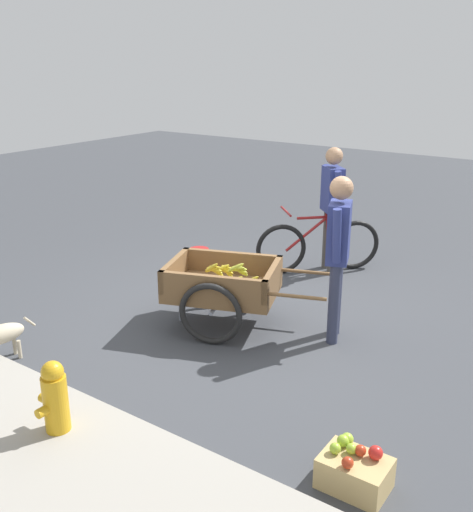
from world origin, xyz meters
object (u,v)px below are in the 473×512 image
at_px(fruit_cart, 224,287).
at_px(cyclist_person, 332,198).
at_px(plastic_bucket, 199,257).
at_px(bicycle, 318,245).
at_px(apple_crate, 354,471).
at_px(fire_hydrant, 55,404).
at_px(vendor_person, 338,244).

xyz_separation_m(fruit_cart, cyclist_person, (-0.15, -2.14, 0.53)).
bearing_deg(cyclist_person, plastic_bucket, 28.61).
height_order(bicycle, plastic_bucket, bicycle).
height_order(fruit_cart, bicycle, bicycle).
bearing_deg(fruit_cart, plastic_bucket, -43.89).
bearing_deg(apple_crate, fire_hydrant, 22.21).
distance_m(cyclist_person, plastic_bucket, 1.93).
distance_m(fruit_cart, vendor_person, 1.26).
height_order(fruit_cart, vendor_person, vendor_person).
height_order(cyclist_person, apple_crate, cyclist_person).
bearing_deg(vendor_person, fire_hydrant, 71.58).
bearing_deg(cyclist_person, fire_hydrant, 90.24).
bearing_deg(fire_hydrant, plastic_bucket, -66.93).
relative_size(fruit_cart, plastic_bucket, 6.73).
distance_m(cyclist_person, fire_hydrant, 4.48).
height_order(vendor_person, apple_crate, vendor_person).
bearing_deg(vendor_person, bicycle, -58.05).
height_order(fire_hydrant, plastic_bucket, fire_hydrant).
relative_size(bicycle, apple_crate, 2.76).
bearing_deg(fruit_cart, apple_crate, 144.99).
height_order(bicycle, cyclist_person, cyclist_person).
distance_m(fruit_cart, fire_hydrant, 2.30).
relative_size(vendor_person, fire_hydrant, 2.45).
distance_m(fire_hydrant, plastic_bucket, 3.92).
bearing_deg(cyclist_person, fruit_cart, 85.96).
distance_m(bicycle, plastic_bucket, 1.60).
height_order(fruit_cart, plastic_bucket, fruit_cart).
height_order(vendor_person, bicycle, vendor_person).
xyz_separation_m(vendor_person, plastic_bucket, (2.43, -0.92, -0.87)).
height_order(plastic_bucket, apple_crate, apple_crate).
relative_size(vendor_person, apple_crate, 3.73).
distance_m(bicycle, apple_crate, 4.10).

